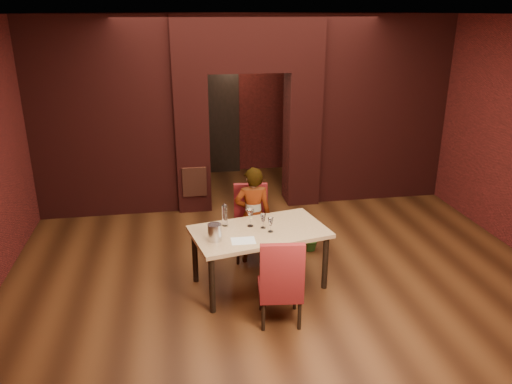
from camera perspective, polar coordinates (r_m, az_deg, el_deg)
floor at (r=7.14m, az=1.60°, el=-7.02°), size 8.00×8.00×0.00m
ceiling at (r=6.35m, az=1.89°, el=19.62°), size 7.00×8.00×0.04m
wall_back at (r=10.43m, az=-2.67°, el=10.98°), size 7.00×0.04×3.20m
wall_front at (r=3.05m, az=17.13°, el=-13.82°), size 7.00×0.04×3.20m
wall_right at (r=8.01m, az=27.25°, el=5.97°), size 0.04×8.00×3.20m
pillar_left at (r=8.49m, az=-7.31°, el=5.62°), size 0.55×0.55×2.30m
pillar_right at (r=8.77m, az=5.24°, el=6.16°), size 0.55×0.55×2.30m
lintel at (r=8.33m, az=-1.00°, el=16.65°), size 2.45×0.55×0.90m
wing_wall_left at (r=8.46m, az=-17.14°, el=7.96°), size 2.28×0.35×3.20m
wing_wall_right at (r=9.14m, az=14.04°, el=9.10°), size 2.28×0.35×3.20m
vent_panel at (r=8.38m, az=-7.03°, el=1.15°), size 0.40×0.03×0.50m
rear_door at (r=10.44m, az=-4.78°, el=7.87°), size 0.90×0.08×2.10m
rear_door_frame at (r=10.40m, az=-4.76°, el=7.82°), size 1.02×0.04×2.22m
dining_table at (r=6.21m, az=0.38°, el=-7.51°), size 1.75×1.21×0.75m
chair_far at (r=6.82m, az=-0.52°, el=-3.63°), size 0.51×0.51×1.02m
chair_near at (r=5.49m, az=2.77°, el=-9.90°), size 0.51×0.51×1.02m
person_seated at (r=6.66m, az=-0.36°, el=-2.69°), size 0.51×0.36×1.35m
wine_glass_a at (r=6.10m, az=-0.66°, el=-2.97°), size 0.09×0.09×0.22m
wine_glass_b at (r=6.06m, az=0.82°, el=-3.34°), size 0.07×0.07×0.18m
wine_glass_c at (r=5.96m, az=1.68°, el=-3.76°), size 0.07×0.07×0.18m
tasting_sheet at (r=5.77m, az=-1.47°, el=-5.59°), size 0.28×0.21×0.00m
wine_bucket at (r=5.76m, az=-4.75°, el=-4.62°), size 0.16×0.16×0.20m
water_bottle at (r=6.12m, az=-3.59°, el=-2.64°), size 0.07×0.07×0.29m
potted_plant at (r=7.21m, az=6.29°, el=-5.23°), size 0.37×0.33×0.37m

